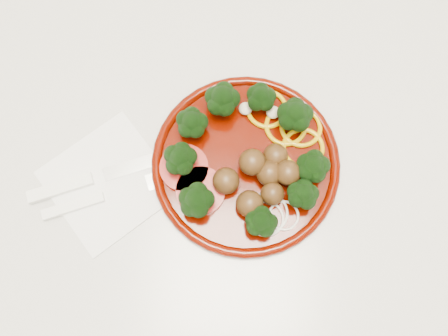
{
  "coord_description": "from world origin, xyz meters",
  "views": [
    {
      "loc": [
        0.13,
        1.52,
        1.57
      ],
      "look_at": [
        0.13,
        1.71,
        0.92
      ],
      "focal_mm": 40.0,
      "sensor_mm": 36.0,
      "label": 1
    }
  ],
  "objects_px": {
    "fork": "(90,201)",
    "napkin": "(109,182)",
    "knife": "(88,180)",
    "plate": "(248,161)"
  },
  "relations": [
    {
      "from": "napkin",
      "to": "fork",
      "type": "height_order",
      "value": "fork"
    },
    {
      "from": "plate",
      "to": "fork",
      "type": "relative_size",
      "value": 1.34
    },
    {
      "from": "napkin",
      "to": "plate",
      "type": "bearing_deg",
      "value": 9.17
    },
    {
      "from": "plate",
      "to": "knife",
      "type": "distance_m",
      "value": 0.22
    },
    {
      "from": "knife",
      "to": "napkin",
      "type": "bearing_deg",
      "value": -22.66
    },
    {
      "from": "plate",
      "to": "napkin",
      "type": "bearing_deg",
      "value": -170.83
    },
    {
      "from": "plate",
      "to": "napkin",
      "type": "distance_m",
      "value": 0.2
    },
    {
      "from": "fork",
      "to": "napkin",
      "type": "bearing_deg",
      "value": 33.31
    },
    {
      "from": "fork",
      "to": "knife",
      "type": "bearing_deg",
      "value": 83.0
    },
    {
      "from": "napkin",
      "to": "knife",
      "type": "relative_size",
      "value": 0.68
    }
  ]
}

